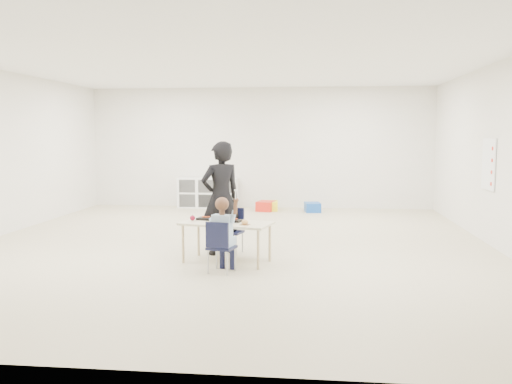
# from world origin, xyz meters

# --- Properties ---
(room) EXTENTS (9.00, 9.02, 2.80)m
(room) POSITION_xyz_m (0.00, 0.00, 1.40)
(room) COLOR beige
(room) RESTS_ON ground
(table) EXTENTS (1.29, 0.85, 0.54)m
(table) POSITION_xyz_m (0.12, -1.09, 0.28)
(table) COLOR beige
(table) RESTS_ON ground
(chair_near) EXTENTS (0.38, 0.36, 0.65)m
(chair_near) POSITION_xyz_m (0.15, -1.63, 0.33)
(chair_near) COLOR black
(chair_near) RESTS_ON ground
(chair_far) EXTENTS (0.38, 0.36, 0.65)m
(chair_far) POSITION_xyz_m (0.10, -0.56, 0.33)
(chair_far) COLOR black
(chair_far) RESTS_ON ground
(child) EXTENTS (0.52, 0.52, 1.03)m
(child) POSITION_xyz_m (0.15, -1.63, 0.51)
(child) COLOR #9BB6D2
(child) RESTS_ON chair_near
(lunch_tray_near) EXTENTS (0.25, 0.21, 0.03)m
(lunch_tray_near) POSITION_xyz_m (0.20, -1.05, 0.56)
(lunch_tray_near) COLOR black
(lunch_tray_near) RESTS_ON table
(lunch_tray_far) EXTENTS (0.25, 0.21, 0.03)m
(lunch_tray_far) POSITION_xyz_m (-0.20, -0.91, 0.56)
(lunch_tray_far) COLOR black
(lunch_tray_far) RESTS_ON table
(milk_carton) EXTENTS (0.08, 0.08, 0.10)m
(milk_carton) POSITION_xyz_m (0.08, -1.23, 0.59)
(milk_carton) COLOR white
(milk_carton) RESTS_ON table
(bread_roll) EXTENTS (0.09, 0.09, 0.07)m
(bread_roll) POSITION_xyz_m (0.39, -1.27, 0.58)
(bread_roll) COLOR tan
(bread_roll) RESTS_ON table
(apple_near) EXTENTS (0.07, 0.07, 0.07)m
(apple_near) POSITION_xyz_m (0.00, -1.02, 0.58)
(apple_near) COLOR maroon
(apple_near) RESTS_ON table
(apple_far) EXTENTS (0.07, 0.07, 0.07)m
(apple_far) POSITION_xyz_m (-0.36, -1.00, 0.58)
(apple_far) COLOR maroon
(apple_far) RESTS_ON table
(cubby_shelf) EXTENTS (1.40, 0.40, 0.70)m
(cubby_shelf) POSITION_xyz_m (-1.20, 4.28, 0.35)
(cubby_shelf) COLOR white
(cubby_shelf) RESTS_ON ground
(rules_poster) EXTENTS (0.02, 0.60, 0.80)m
(rules_poster) POSITION_xyz_m (3.98, 0.60, 1.25)
(rules_poster) COLOR white
(rules_poster) RESTS_ON room
(adult) EXTENTS (0.71, 0.65, 1.62)m
(adult) POSITION_xyz_m (-0.04, -0.60, 0.81)
(adult) COLOR black
(adult) RESTS_ON ground
(bin_red) EXTENTS (0.44, 0.51, 0.22)m
(bin_red) POSITION_xyz_m (0.20, 3.88, 0.11)
(bin_red) COLOR red
(bin_red) RESTS_ON ground
(bin_yellow) EXTENTS (0.36, 0.45, 0.21)m
(bin_yellow) POSITION_xyz_m (0.30, 3.96, 0.11)
(bin_yellow) COLOR yellow
(bin_yellow) RESTS_ON ground
(bin_blue) EXTENTS (0.39, 0.46, 0.21)m
(bin_blue) POSITION_xyz_m (1.25, 3.82, 0.10)
(bin_blue) COLOR #174DAC
(bin_blue) RESTS_ON ground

